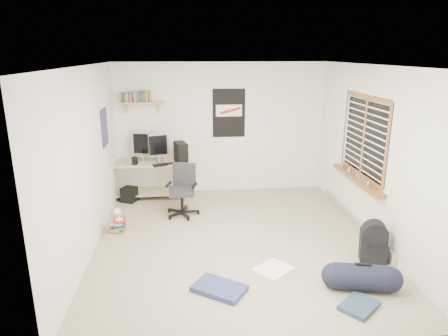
{
  "coord_description": "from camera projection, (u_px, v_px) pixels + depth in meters",
  "views": [
    {
      "loc": [
        -0.69,
        -5.31,
        2.66
      ],
      "look_at": [
        -0.14,
        0.26,
        1.04
      ],
      "focal_mm": 32.0,
      "sensor_mm": 36.0,
      "label": 1
    }
  ],
  "objects": [
    {
      "name": "floor",
      "position": [
        235.0,
        240.0,
        5.89
      ],
      "size": [
        4.0,
        4.5,
        0.01
      ],
      "primitive_type": "cube",
      "color": "gray",
      "rests_on": "ground"
    },
    {
      "name": "ceiling",
      "position": [
        237.0,
        65.0,
        5.19
      ],
      "size": [
        4.0,
        4.5,
        0.01
      ],
      "primitive_type": "cube",
      "color": "white",
      "rests_on": "ground"
    },
    {
      "name": "back_wall",
      "position": [
        221.0,
        129.0,
        7.69
      ],
      "size": [
        4.0,
        0.01,
        2.5
      ],
      "primitive_type": "cube",
      "color": "silver",
      "rests_on": "ground"
    },
    {
      "name": "left_wall",
      "position": [
        88.0,
        162.0,
        5.35
      ],
      "size": [
        0.01,
        4.5,
        2.5
      ],
      "primitive_type": "cube",
      "color": "silver",
      "rests_on": "ground"
    },
    {
      "name": "right_wall",
      "position": [
        374.0,
        155.0,
        5.72
      ],
      "size": [
        0.01,
        4.5,
        2.5
      ],
      "primitive_type": "cube",
      "color": "silver",
      "rests_on": "ground"
    },
    {
      "name": "desk",
      "position": [
        147.0,
        178.0,
        7.56
      ],
      "size": [
        1.64,
        0.98,
        0.7
      ],
      "primitive_type": "cube",
      "rotation": [
        0.0,
        0.0,
        0.21
      ],
      "color": "beige",
      "rests_on": "floor"
    },
    {
      "name": "monitor_left",
      "position": [
        143.0,
        151.0,
        7.4
      ],
      "size": [
        0.4,
        0.19,
        0.42
      ],
      "primitive_type": "cube",
      "rotation": [
        0.0,
        0.0,
        -0.26
      ],
      "color": "#B3B4B9",
      "rests_on": "desk"
    },
    {
      "name": "monitor_right",
      "position": [
        159.0,
        152.0,
        7.32
      ],
      "size": [
        0.38,
        0.2,
        0.41
      ],
      "primitive_type": "cube",
      "rotation": [
        0.0,
        0.0,
        0.31
      ],
      "color": "#9D9DA2",
      "rests_on": "desk"
    },
    {
      "name": "pc_tower",
      "position": [
        181.0,
        153.0,
        7.29
      ],
      "size": [
        0.27,
        0.41,
        0.39
      ],
      "primitive_type": "cube",
      "rotation": [
        0.0,
        0.0,
        0.28
      ],
      "color": "black",
      "rests_on": "desk"
    },
    {
      "name": "keyboard",
      "position": [
        165.0,
        164.0,
        7.23
      ],
      "size": [
        0.46,
        0.27,
        0.02
      ],
      "primitive_type": "cube",
      "rotation": [
        0.0,
        0.0,
        0.29
      ],
      "color": "black",
      "rests_on": "desk"
    },
    {
      "name": "speaker_left",
      "position": [
        135.0,
        161.0,
        7.18
      ],
      "size": [
        0.11,
        0.11,
        0.16
      ],
      "primitive_type": "cube",
      "rotation": [
        0.0,
        0.0,
        -0.4
      ],
      "color": "black",
      "rests_on": "desk"
    },
    {
      "name": "speaker_right",
      "position": [
        181.0,
        159.0,
        7.28
      ],
      "size": [
        0.12,
        0.12,
        0.19
      ],
      "primitive_type": "cube",
      "rotation": [
        0.0,
        0.0,
        0.27
      ],
      "color": "black",
      "rests_on": "desk"
    },
    {
      "name": "office_chair",
      "position": [
        182.0,
        188.0,
        6.66
      ],
      "size": [
        0.7,
        0.7,
        0.88
      ],
      "primitive_type": "cube",
      "rotation": [
        0.0,
        0.0,
        -0.26
      ],
      "color": "#262628",
      "rests_on": "floor"
    },
    {
      "name": "wall_shelf",
      "position": [
        143.0,
        103.0,
        7.3
      ],
      "size": [
        0.8,
        0.22,
        0.24
      ],
      "primitive_type": "cube",
      "color": "tan",
      "rests_on": "back_wall"
    },
    {
      "name": "poster_back_wall",
      "position": [
        229.0,
        113.0,
        7.6
      ],
      "size": [
        0.62,
        0.03,
        0.92
      ],
      "primitive_type": "cube",
      "color": "black",
      "rests_on": "back_wall"
    },
    {
      "name": "poster_left_wall",
      "position": [
        104.0,
        127.0,
        6.43
      ],
      "size": [
        0.02,
        0.42,
        0.6
      ],
      "primitive_type": "cube",
      "color": "navy",
      "rests_on": "left_wall"
    },
    {
      "name": "window",
      "position": [
        363.0,
        137.0,
        5.95
      ],
      "size": [
        0.1,
        1.5,
        1.26
      ],
      "primitive_type": "cube",
      "color": "brown",
      "rests_on": "right_wall"
    },
    {
      "name": "baseboard_heater",
      "position": [
        355.0,
        221.0,
        6.33
      ],
      "size": [
        0.08,
        2.5,
        0.18
      ],
      "primitive_type": "cube",
      "color": "#B7B2A8",
      "rests_on": "floor"
    },
    {
      "name": "backpack",
      "position": [
        373.0,
        246.0,
        5.28
      ],
      "size": [
        0.39,
        0.35,
        0.44
      ],
      "primitive_type": "cube",
      "rotation": [
        0.0,
        0.0,
        -0.28
      ],
      "color": "black",
      "rests_on": "floor"
    },
    {
      "name": "duffel_bag",
      "position": [
        362.0,
        279.0,
        4.62
      ],
      "size": [
        0.38,
        0.38,
        0.62
      ],
      "primitive_type": "cylinder",
      "rotation": [
        0.0,
        0.0,
        -0.23
      ],
      "color": "black",
      "rests_on": "floor"
    },
    {
      "name": "tshirt",
      "position": [
        273.0,
        270.0,
        5.04
      ],
      "size": [
        0.56,
        0.55,
        0.04
      ],
      "primitive_type": "cube",
      "rotation": [
        0.0,
        0.0,
        0.68
      ],
      "color": "white",
      "rests_on": "floor"
    },
    {
      "name": "jeans_a",
      "position": [
        219.0,
        288.0,
        4.63
      ],
      "size": [
        0.7,
        0.64,
        0.06
      ],
      "primitive_type": "cube",
      "rotation": [
        0.0,
        0.0,
        -0.6
      ],
      "color": "navy",
      "rests_on": "floor"
    },
    {
      "name": "jeans_b",
      "position": [
        359.0,
        306.0,
        4.32
      ],
      "size": [
        0.51,
        0.5,
        0.05
      ],
      "primitive_type": "cube",
      "rotation": [
        0.0,
        0.0,
        0.7
      ],
      "color": "#22344F",
      "rests_on": "floor"
    },
    {
      "name": "book_stack",
      "position": [
        118.0,
        223.0,
        6.1
      ],
      "size": [
        0.41,
        0.34,
        0.27
      ],
      "primitive_type": "cube",
      "rotation": [
        0.0,
        0.0,
        0.01
      ],
      "color": "olive",
      "rests_on": "floor"
    },
    {
      "name": "desk_lamp",
      "position": [
        118.0,
        210.0,
        6.02
      ],
      "size": [
        0.16,
        0.23,
        0.21
      ],
      "primitive_type": "cube",
      "rotation": [
        0.0,
        0.0,
        0.18
      ],
      "color": "silver",
      "rests_on": "book_stack"
    },
    {
      "name": "subwoofer",
      "position": [
        129.0,
        194.0,
        7.37
      ],
      "size": [
        0.32,
        0.32,
        0.27
      ],
      "primitive_type": "cube",
      "rotation": [
        0.0,
        0.0,
        -0.41
      ],
      "color": "black",
      "rests_on": "floor"
    }
  ]
}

